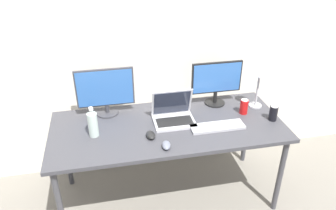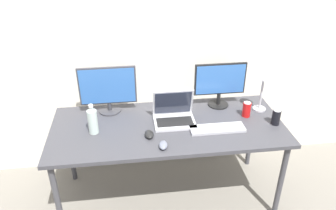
# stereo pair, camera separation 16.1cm
# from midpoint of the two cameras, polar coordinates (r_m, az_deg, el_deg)

# --- Properties ---
(ground_plane) EXTENTS (16.00, 16.00, 0.00)m
(ground_plane) POSITION_cam_midpoint_polar(r_m,az_deg,el_deg) (3.04, -1.57, -15.37)
(ground_plane) COLOR gray
(wall_back) EXTENTS (7.00, 0.08, 2.60)m
(wall_back) POSITION_cam_midpoint_polar(r_m,az_deg,el_deg) (2.87, -4.09, 12.32)
(wall_back) COLOR silver
(wall_back) RESTS_ON ground
(work_desk) EXTENTS (1.82, 0.78, 0.74)m
(work_desk) POSITION_cam_midpoint_polar(r_m,az_deg,el_deg) (2.60, -1.77, -4.60)
(work_desk) COLOR #424247
(work_desk) RESTS_ON ground
(monitor_left) EXTENTS (0.46, 0.18, 0.40)m
(monitor_left) POSITION_cam_midpoint_polar(r_m,az_deg,el_deg) (2.69, -12.57, 2.43)
(monitor_left) COLOR #38383D
(monitor_left) RESTS_ON work_desk
(monitor_center) EXTENTS (0.43, 0.18, 0.39)m
(monitor_center) POSITION_cam_midpoint_polar(r_m,az_deg,el_deg) (2.79, 6.82, 4.17)
(monitor_center) COLOR black
(monitor_center) RESTS_ON work_desk
(laptop_silver) EXTENTS (0.32, 0.25, 0.26)m
(laptop_silver) POSITION_cam_midpoint_polar(r_m,az_deg,el_deg) (2.60, -0.86, -1.63)
(laptop_silver) COLOR silver
(laptop_silver) RESTS_ON work_desk
(keyboard_main) EXTENTS (0.42, 0.13, 0.02)m
(keyboard_main) POSITION_cam_midpoint_polar(r_m,az_deg,el_deg) (2.55, 6.81, -3.80)
(keyboard_main) COLOR #B2B2B7
(keyboard_main) RESTS_ON work_desk
(mouse_by_keyboard) EXTENTS (0.07, 0.11, 0.04)m
(mouse_by_keyboard) POSITION_cam_midpoint_polar(r_m,az_deg,el_deg) (2.43, -4.92, -5.27)
(mouse_by_keyboard) COLOR black
(mouse_by_keyboard) RESTS_ON work_desk
(mouse_by_laptop) EXTENTS (0.07, 0.11, 0.04)m
(mouse_by_laptop) POSITION_cam_midpoint_polar(r_m,az_deg,el_deg) (2.32, -2.30, -7.06)
(mouse_by_laptop) COLOR slate
(mouse_by_laptop) RESTS_ON work_desk
(water_bottle) EXTENTS (0.07, 0.07, 0.24)m
(water_bottle) POSITION_cam_midpoint_polar(r_m,az_deg,el_deg) (2.47, -14.81, -3.09)
(water_bottle) COLOR silver
(water_bottle) RESTS_ON work_desk
(soda_can_near_keyboard) EXTENTS (0.07, 0.07, 0.13)m
(soda_can_near_keyboard) POSITION_cam_midpoint_polar(r_m,az_deg,el_deg) (2.75, 11.47, -0.30)
(soda_can_near_keyboard) COLOR red
(soda_can_near_keyboard) RESTS_ON work_desk
(soda_can_by_laptop) EXTENTS (0.07, 0.07, 0.13)m
(soda_can_by_laptop) POSITION_cam_midpoint_polar(r_m,az_deg,el_deg) (2.71, 16.28, -1.39)
(soda_can_by_laptop) COLOR black
(soda_can_by_laptop) RESTS_ON work_desk
(desk_lamp) EXTENTS (0.11, 0.18, 0.41)m
(desk_lamp) POSITION_cam_midpoint_polar(r_m,az_deg,el_deg) (2.75, 14.40, 4.30)
(desk_lamp) COLOR #B7B7BC
(desk_lamp) RESTS_ON work_desk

